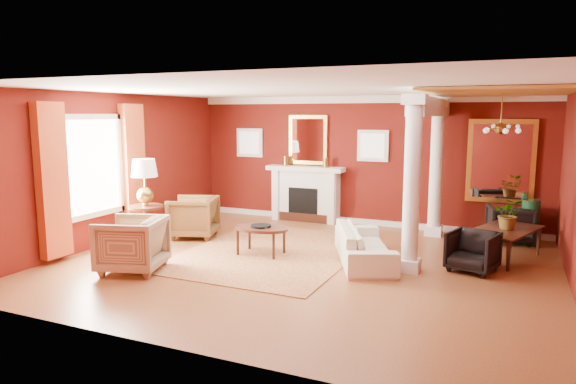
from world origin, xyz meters
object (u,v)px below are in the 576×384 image
at_px(side_table, 145,187).
at_px(dining_table, 506,235).
at_px(sofa, 364,239).
at_px(coffee_table, 261,229).
at_px(armchair_stripe, 132,242).
at_px(armchair_leopard, 193,215).

relative_size(side_table, dining_table, 1.10).
height_order(sofa, side_table, side_table).
xyz_separation_m(sofa, coffee_table, (-1.81, -0.30, 0.06)).
distance_m(sofa, armchair_stripe, 3.83).
bearing_deg(armchair_leopard, sofa, 66.25).
xyz_separation_m(coffee_table, dining_table, (4.01, 1.46, -0.04)).
height_order(armchair_leopard, armchair_stripe, armchair_stripe).
xyz_separation_m(sofa, dining_table, (2.20, 1.16, 0.02)).
bearing_deg(dining_table, armchair_leopard, 118.57).
height_order(sofa, coffee_table, sofa).
bearing_deg(side_table, sofa, 8.26).
bearing_deg(sofa, armchair_stripe, 97.69).
relative_size(armchair_leopard, dining_table, 0.61).
bearing_deg(armchair_leopard, armchair_stripe, -8.39).
distance_m(armchair_stripe, side_table, 1.77).
distance_m(armchair_leopard, coffee_table, 1.97).
distance_m(coffee_table, side_table, 2.42).
relative_size(sofa, armchair_leopard, 2.23).
xyz_separation_m(armchair_leopard, coffee_table, (1.87, -0.64, 0.00)).
relative_size(sofa, coffee_table, 2.04).
distance_m(sofa, dining_table, 2.49).
bearing_deg(coffee_table, armchair_stripe, -130.49).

